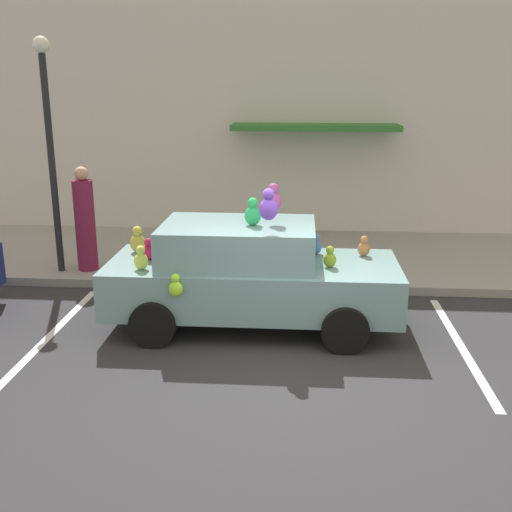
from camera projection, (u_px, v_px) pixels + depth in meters
name	position (u px, v px, depth m)	size (l,w,h in m)	color
ground_plane	(290.00, 373.00, 7.55)	(60.00, 60.00, 0.00)	#2D2D30
sidewalk	(295.00, 257.00, 12.33)	(24.00, 4.00, 0.15)	gray
storefront_building	(299.00, 96.00, 13.52)	(24.00, 1.25, 6.40)	beige
parking_stripe_front	(461.00, 345.00, 8.34)	(0.12, 3.60, 0.01)	silver
parking_stripe_rear	(53.00, 333.00, 8.76)	(0.12, 3.60, 0.01)	silver
plush_covered_car	(249.00, 274.00, 8.83)	(4.19, 1.94, 2.16)	gray
teddy_bear_on_sidewalk	(220.00, 254.00, 11.04)	(0.36, 0.30, 0.69)	beige
street_lamp_post	(49.00, 133.00, 10.49)	(0.28, 0.28, 4.07)	black
pedestrian_near_shopfront	(85.00, 222.00, 11.00)	(0.36, 0.36, 1.90)	maroon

